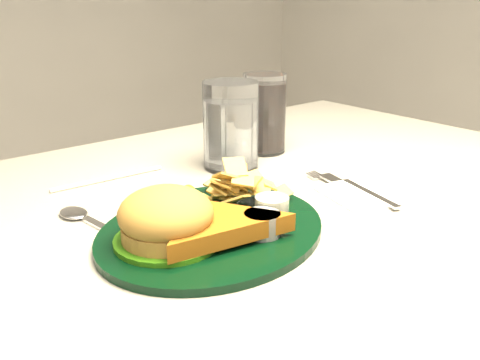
{
  "coord_description": "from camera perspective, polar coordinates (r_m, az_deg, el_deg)",
  "views": [
    {
      "loc": [
        -0.41,
        -0.49,
        1.02
      ],
      "look_at": [
        -0.03,
        -0.03,
        0.8
      ],
      "focal_mm": 40.0,
      "sensor_mm": 36.0,
      "label": 1
    }
  ],
  "objects": [
    {
      "name": "spoon",
      "position": [
        0.63,
        -13.67,
        -5.11
      ],
      "size": [
        0.06,
        0.15,
        0.01
      ],
      "primitive_type": null,
      "rotation": [
        0.0,
        0.0,
        0.12
      ],
      "color": "white",
      "rests_on": "table"
    },
    {
      "name": "wrapped_straw",
      "position": [
        0.81,
        -13.85,
        0.16
      ],
      "size": [
        0.17,
        0.07,
        0.01
      ],
      "primitive_type": null,
      "rotation": [
        0.0,
        0.0,
        -0.05
      ],
      "color": "silver",
      "rests_on": "table"
    },
    {
      "name": "dinner_plate",
      "position": [
        0.6,
        -3.02,
        -2.98
      ],
      "size": [
        0.34,
        0.31,
        0.06
      ],
      "primitive_type": null,
      "rotation": [
        0.0,
        0.0,
        0.28
      ],
      "color": "black",
      "rests_on": "table"
    },
    {
      "name": "fork_napkin",
      "position": [
        0.75,
        13.15,
        -1.2
      ],
      "size": [
        0.15,
        0.17,
        0.01
      ],
      "primitive_type": null,
      "rotation": [
        0.0,
        0.0,
        -0.25
      ],
      "color": "white",
      "rests_on": "table"
    },
    {
      "name": "water_glass",
      "position": [
        0.82,
        -0.99,
        5.83
      ],
      "size": [
        0.09,
        0.09,
        0.13
      ],
      "primitive_type": "cylinder",
      "rotation": [
        0.0,
        0.0,
        -0.05
      ],
      "color": "white",
      "rests_on": "table"
    },
    {
      "name": "cola_glass",
      "position": [
        0.91,
        2.6,
        7.11
      ],
      "size": [
        0.08,
        0.08,
        0.13
      ],
      "primitive_type": "cylinder",
      "rotation": [
        0.0,
        0.0,
        -0.06
      ],
      "color": "black",
      "rests_on": "table"
    }
  ]
}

